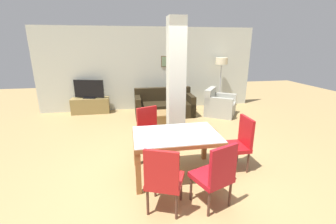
{
  "coord_description": "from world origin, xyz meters",
  "views": [
    {
      "loc": [
        -0.74,
        -3.35,
        2.16
      ],
      "look_at": [
        0.0,
        0.75,
        0.9
      ],
      "focal_mm": 24.0,
      "sensor_mm": 36.0,
      "label": 1
    }
  ],
  "objects_px": {
    "dining_chair_head_right": "(239,142)",
    "tv_screen": "(89,89)",
    "dining_chair_far_left": "(150,130)",
    "sofa": "(164,106)",
    "floor_lamp": "(221,65)",
    "dining_table": "(176,143)",
    "coffee_table": "(167,119)",
    "armchair": "(219,106)",
    "dining_chair_near_left": "(164,178)",
    "bottle": "(174,109)",
    "tv_stand": "(91,106)",
    "dining_chair_near_right": "(216,173)"
  },
  "relations": [
    {
      "from": "armchair",
      "to": "tv_screen",
      "type": "distance_m",
      "value": 4.15
    },
    {
      "from": "bottle",
      "to": "floor_lamp",
      "type": "relative_size",
      "value": 0.17
    },
    {
      "from": "dining_chair_far_left",
      "to": "coffee_table",
      "type": "bearing_deg",
      "value": -134.51
    },
    {
      "from": "dining_table",
      "to": "bottle",
      "type": "height_order",
      "value": "dining_table"
    },
    {
      "from": "dining_chair_near_left",
      "to": "bottle",
      "type": "relative_size",
      "value": 3.33
    },
    {
      "from": "dining_chair_far_left",
      "to": "floor_lamp",
      "type": "relative_size",
      "value": 0.55
    },
    {
      "from": "dining_chair_near_right",
      "to": "armchair",
      "type": "height_order",
      "value": "dining_chair_near_right"
    },
    {
      "from": "dining_chair_near_right",
      "to": "dining_chair_far_left",
      "type": "xyz_separation_m",
      "value": [
        -0.69,
        1.75,
        0.0
      ]
    },
    {
      "from": "dining_table",
      "to": "dining_chair_near_right",
      "type": "xyz_separation_m",
      "value": [
        0.35,
        -0.89,
        -0.07
      ]
    },
    {
      "from": "dining_chair_head_right",
      "to": "dining_table",
      "type": "bearing_deg",
      "value": 90.0
    },
    {
      "from": "dining_chair_near_left",
      "to": "coffee_table",
      "type": "bearing_deg",
      "value": 101.26
    },
    {
      "from": "dining_chair_far_left",
      "to": "tv_screen",
      "type": "height_order",
      "value": "tv_screen"
    },
    {
      "from": "dining_table",
      "to": "armchair",
      "type": "relative_size",
      "value": 1.2
    },
    {
      "from": "coffee_table",
      "to": "tv_screen",
      "type": "bearing_deg",
      "value": 142.62
    },
    {
      "from": "armchair",
      "to": "floor_lamp",
      "type": "xyz_separation_m",
      "value": [
        0.35,
        0.83,
        1.18
      ]
    },
    {
      "from": "dining_chair_head_right",
      "to": "dining_chair_near_left",
      "type": "bearing_deg",
      "value": 120.33
    },
    {
      "from": "dining_chair_far_left",
      "to": "bottle",
      "type": "distance_m",
      "value": 1.56
    },
    {
      "from": "dining_chair_near_right",
      "to": "tv_stand",
      "type": "distance_m",
      "value": 5.41
    },
    {
      "from": "dining_chair_far_left",
      "to": "bottle",
      "type": "bearing_deg",
      "value": -141.85
    },
    {
      "from": "bottle",
      "to": "dining_chair_near_left",
      "type": "bearing_deg",
      "value": -104.11
    },
    {
      "from": "dining_chair_far_left",
      "to": "dining_chair_near_right",
      "type": "bearing_deg",
      "value": 89.53
    },
    {
      "from": "dining_table",
      "to": "armchair",
      "type": "xyz_separation_m",
      "value": [
        2.06,
        3.08,
        -0.3
      ]
    },
    {
      "from": "dining_chair_head_right",
      "to": "sofa",
      "type": "relative_size",
      "value": 0.53
    },
    {
      "from": "armchair",
      "to": "dining_chair_head_right",
      "type": "bearing_deg",
      "value": 16.83
    },
    {
      "from": "sofa",
      "to": "dining_chair_far_left",
      "type": "bearing_deg",
      "value": 74.45
    },
    {
      "from": "bottle",
      "to": "tv_stand",
      "type": "height_order",
      "value": "bottle"
    },
    {
      "from": "dining_chair_head_right",
      "to": "tv_screen",
      "type": "height_order",
      "value": "tv_screen"
    },
    {
      "from": "dining_chair_near_right",
      "to": "tv_screen",
      "type": "relative_size",
      "value": 1.03
    },
    {
      "from": "dining_chair_near_left",
      "to": "sofa",
      "type": "distance_m",
      "value": 4.27
    },
    {
      "from": "dining_chair_head_right",
      "to": "bottle",
      "type": "distance_m",
      "value": 2.32
    },
    {
      "from": "dining_chair_near_left",
      "to": "dining_chair_near_right",
      "type": "relative_size",
      "value": 1.0
    },
    {
      "from": "dining_chair_far_left",
      "to": "dining_chair_near_left",
      "type": "bearing_deg",
      "value": 67.86
    },
    {
      "from": "bottle",
      "to": "tv_screen",
      "type": "distance_m",
      "value": 2.99
    },
    {
      "from": "dining_chair_far_left",
      "to": "sofa",
      "type": "bearing_deg",
      "value": -127.7
    },
    {
      "from": "dining_table",
      "to": "dining_chair_far_left",
      "type": "relative_size",
      "value": 1.48
    },
    {
      "from": "sofa",
      "to": "floor_lamp",
      "type": "distance_m",
      "value": 2.45
    },
    {
      "from": "dining_chair_far_left",
      "to": "sofa",
      "type": "height_order",
      "value": "dining_chair_far_left"
    },
    {
      "from": "tv_stand",
      "to": "floor_lamp",
      "type": "relative_size",
      "value": 0.68
    },
    {
      "from": "dining_chair_head_right",
      "to": "tv_screen",
      "type": "relative_size",
      "value": 1.03
    },
    {
      "from": "sofa",
      "to": "coffee_table",
      "type": "xyz_separation_m",
      "value": [
        -0.1,
        -1.04,
        -0.08
      ]
    },
    {
      "from": "dining_chair_near_right",
      "to": "bottle",
      "type": "bearing_deg",
      "value": 67.31
    },
    {
      "from": "dining_chair_near_right",
      "to": "dining_chair_far_left",
      "type": "distance_m",
      "value": 1.88
    },
    {
      "from": "armchair",
      "to": "tv_screen",
      "type": "xyz_separation_m",
      "value": [
        -4.02,
        0.91,
        0.49
      ]
    },
    {
      "from": "dining_chair_head_right",
      "to": "armchair",
      "type": "distance_m",
      "value": 3.23
    },
    {
      "from": "dining_table",
      "to": "armchair",
      "type": "distance_m",
      "value": 3.72
    },
    {
      "from": "sofa",
      "to": "tv_screen",
      "type": "relative_size",
      "value": 1.93
    },
    {
      "from": "dining_chair_far_left",
      "to": "tv_screen",
      "type": "xyz_separation_m",
      "value": [
        -1.61,
        3.14,
        0.27
      ]
    },
    {
      "from": "dining_table",
      "to": "dining_chair_near_left",
      "type": "xyz_separation_m",
      "value": [
        -0.35,
        -0.86,
        -0.07
      ]
    },
    {
      "from": "sofa",
      "to": "floor_lamp",
      "type": "bearing_deg",
      "value": -164.45
    },
    {
      "from": "sofa",
      "to": "floor_lamp",
      "type": "xyz_separation_m",
      "value": [
        2.07,
        0.57,
        1.18
      ]
    }
  ]
}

